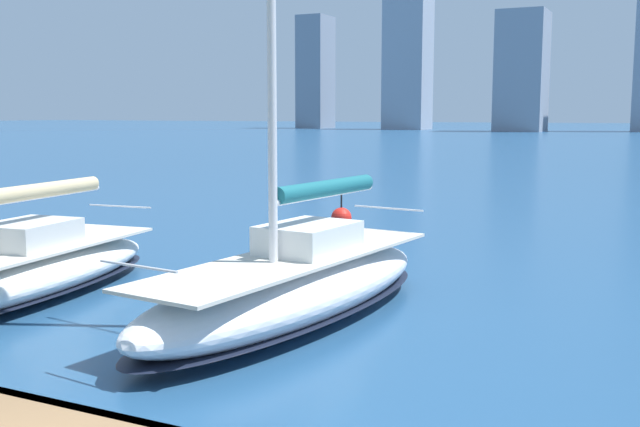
% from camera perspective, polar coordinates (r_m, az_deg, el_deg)
% --- Properties ---
extents(sailboat_teal, '(3.30, 8.69, 10.14)m').
position_cam_1_polar(sailboat_teal, '(14.03, -1.94, -5.39)').
color(sailboat_teal, white).
rests_on(sailboat_teal, ground).
extents(sailboat_tan, '(3.29, 8.65, 12.35)m').
position_cam_1_polar(sailboat_tan, '(16.83, -22.21, -3.97)').
color(sailboat_tan, white).
rests_on(sailboat_tan, ground).
extents(channel_buoy, '(0.70, 0.70, 1.40)m').
position_cam_1_polar(channel_buoy, '(25.34, 1.64, -0.31)').
color(channel_buoy, red).
rests_on(channel_buoy, ground).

